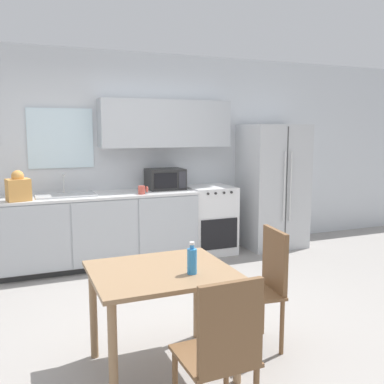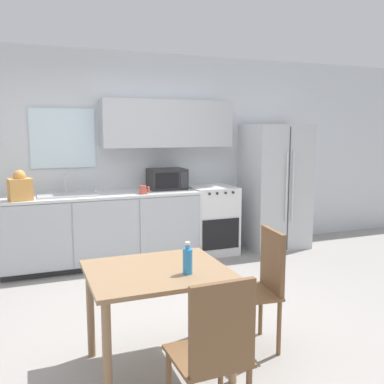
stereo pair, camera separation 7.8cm
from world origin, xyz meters
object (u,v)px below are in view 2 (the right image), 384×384
object	(u,v)px
drink_bottle	(188,260)
dining_table	(157,285)
coffee_mug	(144,190)
dining_chair_side	(262,280)
microwave	(167,179)
refrigerator	(275,186)
dining_chair_near	(215,348)
oven_range	(211,219)

from	to	relation	value
drink_bottle	dining_table	bearing A→B (deg)	136.17
coffee_mug	drink_bottle	xyz separation A→B (m)	(-0.37, -2.51, -0.13)
dining_table	dining_chair_side	xyz separation A→B (m)	(0.85, 0.03, -0.08)
coffee_mug	drink_bottle	bearing A→B (deg)	-98.28
microwave	dining_table	distance (m)	2.87
dining_chair_side	drink_bottle	bearing A→B (deg)	112.08
microwave	drink_bottle	world-z (taller)	microwave
microwave	dining_table	world-z (taller)	microwave
dining_chair_side	refrigerator	bearing A→B (deg)	-27.29
dining_chair_near	microwave	bearing A→B (deg)	74.62
oven_range	dining_table	size ratio (longest dim) A/B	0.97
dining_chair_near	coffee_mug	bearing A→B (deg)	80.39
dining_chair_side	dining_table	bearing A→B (deg)	98.68
refrigerator	drink_bottle	world-z (taller)	refrigerator
coffee_mug	dining_chair_side	bearing A→B (deg)	-82.14
refrigerator	dining_chair_side	bearing A→B (deg)	-123.79
refrigerator	microwave	xyz separation A→B (m)	(-1.59, 0.13, 0.16)
coffee_mug	dining_chair_side	distance (m)	2.38
dining_chair_side	microwave	bearing A→B (deg)	4.62
dining_table	refrigerator	bearing A→B (deg)	45.12
dining_chair_side	drink_bottle	xyz separation A→B (m)	(-0.69, -0.19, 0.29)
coffee_mug	drink_bottle	world-z (taller)	coffee_mug
dining_table	dining_chair_near	bearing A→B (deg)	-83.70
oven_range	microwave	distance (m)	0.85
oven_range	coffee_mug	bearing A→B (deg)	-167.56
coffee_mug	dining_table	xyz separation A→B (m)	(-0.53, -2.36, -0.34)
oven_range	dining_chair_near	world-z (taller)	dining_chair_near
microwave	coffee_mug	world-z (taller)	microwave
refrigerator	dining_table	distance (m)	3.60
oven_range	microwave	world-z (taller)	microwave
dining_table	dining_chair_side	size ratio (longest dim) A/B	1.02
dining_table	drink_bottle	world-z (taller)	drink_bottle
oven_range	coffee_mug	size ratio (longest dim) A/B	7.60
oven_range	drink_bottle	world-z (taller)	drink_bottle
dining_chair_near	drink_bottle	xyz separation A→B (m)	(0.08, 0.63, 0.29)
coffee_mug	dining_chair_near	size ratio (longest dim) A/B	0.13
oven_range	drink_bottle	size ratio (longest dim) A/B	4.25
refrigerator	dining_chair_near	world-z (taller)	refrigerator
microwave	dining_table	bearing A→B (deg)	-109.35
dining_table	dining_chair_side	bearing A→B (deg)	2.18
dining_chair_near	dining_chair_side	distance (m)	1.12
coffee_mug	microwave	bearing A→B (deg)	38.08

